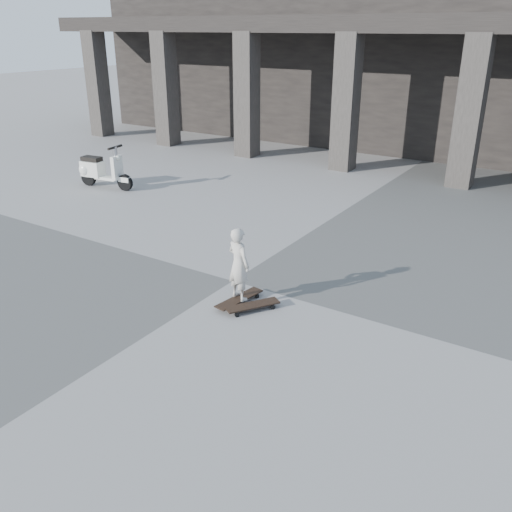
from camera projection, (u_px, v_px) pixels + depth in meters
The scene contains 6 objects.
ground at pixel (233, 281), 9.52m from camera, with size 90.00×90.00×0.00m, color #4D4D4B.
colonnade at pixel (457, 60), 18.98m from camera, with size 28.00×8.82×6.00m.
longboard at pixel (239, 299), 8.73m from camera, with size 0.36×0.96×0.09m.
skateboard_spare at pixel (253, 306), 8.50m from camera, with size 0.66×0.85×0.10m.
child at pixel (239, 264), 8.49m from camera, with size 0.44×0.29×1.20m, color #B9B3A7.
scooter at pixel (97, 170), 14.95m from camera, with size 1.71×0.65×1.19m.
Camera 1 is at (4.99, -7.00, 4.12)m, focal length 38.00 mm.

